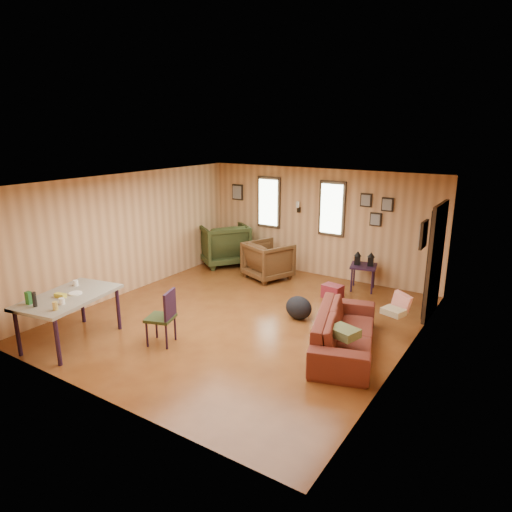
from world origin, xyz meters
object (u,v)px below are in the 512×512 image
(sofa, at_px, (345,325))
(side_table, at_px, (364,264))
(recliner_green, at_px, (223,242))
(dining_table, at_px, (68,300))
(end_table, at_px, (258,259))
(recliner_brown, at_px, (268,259))

(sofa, bearing_deg, side_table, -2.60)
(recliner_green, bearing_deg, dining_table, 41.97)
(sofa, xyz_separation_m, end_table, (-3.12, 2.45, -0.06))
(dining_table, bearing_deg, end_table, 72.28)
(end_table, distance_m, dining_table, 4.57)
(sofa, distance_m, recliner_green, 4.99)
(sofa, height_order, recliner_brown, recliner_brown)
(sofa, xyz_separation_m, dining_table, (-3.69, -2.07, 0.29))
(end_table, xyz_separation_m, dining_table, (-0.57, -4.52, 0.35))
(recliner_brown, relative_size, recliner_green, 0.82)
(recliner_brown, bearing_deg, end_table, -3.35)
(recliner_brown, height_order, end_table, recliner_brown)
(recliner_brown, relative_size, end_table, 1.45)
(recliner_brown, xyz_separation_m, recliner_green, (-1.50, 0.35, 0.10))
(end_table, relative_size, dining_table, 0.38)
(recliner_green, height_order, dining_table, recliner_green)
(recliner_brown, height_order, side_table, recliner_brown)
(sofa, bearing_deg, end_table, 34.54)
(side_table, xyz_separation_m, dining_table, (-2.98, -4.77, 0.14))
(sofa, relative_size, dining_table, 1.28)
(dining_table, bearing_deg, recliner_brown, 67.09)
(recliner_green, relative_size, end_table, 1.77)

